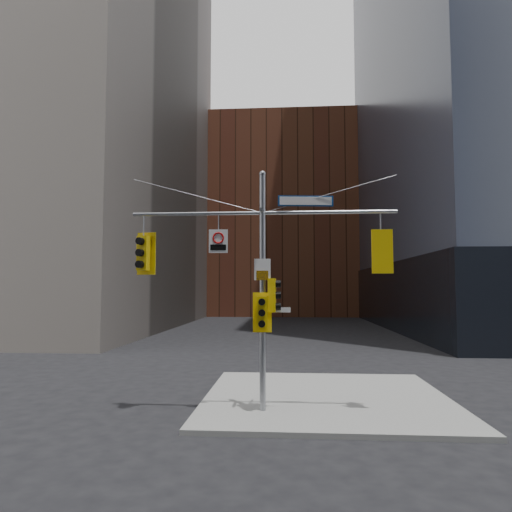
# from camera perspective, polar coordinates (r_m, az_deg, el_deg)

# --- Properties ---
(ground) EXTENTS (160.00, 160.00, 0.00)m
(ground) POSITION_cam_1_polar(r_m,az_deg,el_deg) (12.24, 0.28, -21.78)
(ground) COLOR black
(ground) RESTS_ON ground
(sidewalk_corner) EXTENTS (8.00, 8.00, 0.15)m
(sidewalk_corner) POSITION_cam_1_polar(r_m,az_deg,el_deg) (16.10, 8.73, -17.12)
(sidewalk_corner) COLOR gray
(sidewalk_corner) RESTS_ON ground
(brick_midrise) EXTENTS (26.00, 20.00, 28.00)m
(brick_midrise) POSITION_cam_1_polar(r_m,az_deg,el_deg) (70.39, 3.41, 4.32)
(brick_midrise) COLOR brown
(brick_midrise) RESTS_ON ground
(signal_assembly) EXTENTS (8.00, 0.80, 7.30)m
(signal_assembly) POSITION_cam_1_polar(r_m,az_deg,el_deg) (13.67, 0.82, -1.16)
(signal_assembly) COLOR #909398
(signal_assembly) RESTS_ON ground
(traffic_light_west_arm) EXTENTS (0.62, 0.57, 1.31)m
(traffic_light_west_arm) POSITION_cam_1_polar(r_m,az_deg,el_deg) (14.38, -13.90, 0.35)
(traffic_light_west_arm) COLOR yellow
(traffic_light_west_arm) RESTS_ON ground
(traffic_light_east_arm) EXTENTS (0.62, 0.48, 1.29)m
(traffic_light_east_arm) POSITION_cam_1_polar(r_m,az_deg,el_deg) (13.94, 15.37, 0.51)
(traffic_light_east_arm) COLOR yellow
(traffic_light_east_arm) RESTS_ON ground
(traffic_light_pole_side) EXTENTS (0.39, 0.33, 1.00)m
(traffic_light_pole_side) POSITION_cam_1_polar(r_m,az_deg,el_deg) (13.64, 2.19, -4.92)
(traffic_light_pole_side) COLOR yellow
(traffic_light_pole_side) RESTS_ON ground
(traffic_light_pole_front) EXTENTS (0.56, 0.44, 1.17)m
(traffic_light_pole_front) POSITION_cam_1_polar(r_m,az_deg,el_deg) (13.40, 0.76, -7.09)
(traffic_light_pole_front) COLOR yellow
(traffic_light_pole_front) RESTS_ON ground
(street_sign_blade) EXTENTS (1.67, 0.22, 0.33)m
(street_sign_blade) POSITION_cam_1_polar(r_m,az_deg,el_deg) (13.89, 6.23, 6.86)
(street_sign_blade) COLOR navy
(street_sign_blade) RESTS_ON ground
(regulatory_sign_arm) EXTENTS (0.57, 0.09, 0.71)m
(regulatory_sign_arm) POSITION_cam_1_polar(r_m,az_deg,el_deg) (13.85, -4.74, 1.95)
(regulatory_sign_arm) COLOR silver
(regulatory_sign_arm) RESTS_ON ground
(regulatory_sign_pole) EXTENTS (0.49, 0.09, 0.64)m
(regulatory_sign_pole) POSITION_cam_1_polar(r_m,az_deg,el_deg) (13.54, 0.80, -1.78)
(regulatory_sign_pole) COLOR silver
(regulatory_sign_pole) RESTS_ON ground
(street_blade_ew) EXTENTS (0.76, 0.04, 0.15)m
(street_blade_ew) POSITION_cam_1_polar(r_m,az_deg,el_deg) (13.65, 2.73, -6.74)
(street_blade_ew) COLOR silver
(street_blade_ew) RESTS_ON ground
(street_blade_ns) EXTENTS (0.14, 0.83, 0.17)m
(street_blade_ns) POSITION_cam_1_polar(r_m,az_deg,el_deg) (14.12, 0.94, -7.16)
(street_blade_ns) COLOR #145926
(street_blade_ns) RESTS_ON ground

